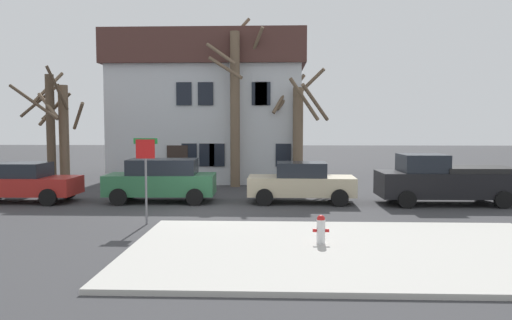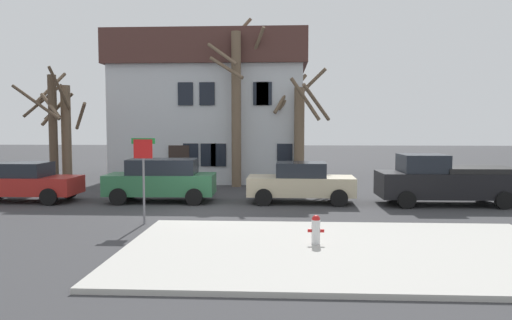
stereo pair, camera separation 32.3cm
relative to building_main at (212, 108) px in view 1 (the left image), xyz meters
The scene contains 14 objects.
ground_plane 12.99m from the building_main, 83.86° to the right, with size 120.00×120.00×0.00m, color #38383A.
sidewalk_slab 19.14m from the building_main, 72.36° to the right, with size 10.96×6.59×0.12m, color #B7B5AD.
building_main is the anchor object (origin of this frame).
tree_bare_near 9.46m from the building_main, 141.65° to the right, with size 2.57×3.02×6.03m.
tree_bare_mid 8.85m from the building_main, 142.96° to the right, with size 2.48×2.55×5.96m.
tree_bare_far 5.10m from the building_main, 69.59° to the right, with size 2.99×2.99×8.84m.
tree_bare_end 6.92m from the building_main, 42.51° to the right, with size 2.98×3.07×6.19m.
car_red_sedan 12.65m from the building_main, 122.90° to the right, with size 4.61×2.06×1.62m.
car_green_wagon 10.56m from the building_main, 94.78° to the right, with size 4.48×2.17×1.78m.
car_beige_sedan 11.60m from the building_main, 63.81° to the right, with size 4.34×2.06×1.66m.
pickup_truck_black 15.03m from the building_main, 43.77° to the right, with size 5.37×2.28×2.01m.
fire_hydrant 18.48m from the building_main, 73.96° to the right, with size 0.42×0.22×0.74m.
street_sign_pole 14.74m from the building_main, 91.07° to the right, with size 0.76×0.07×2.75m.
bicycle_leaning 7.07m from the building_main, 125.02° to the right, with size 1.75×0.09×1.03m.
Camera 1 is at (2.49, -17.65, 3.16)m, focal length 34.42 mm.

